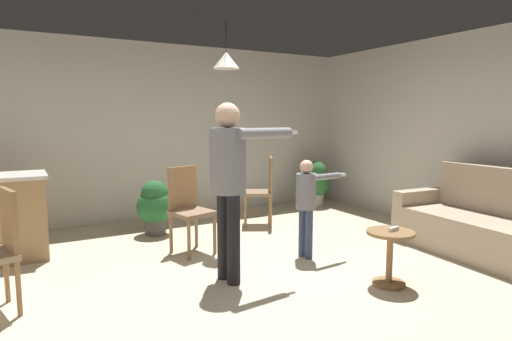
{
  "coord_description": "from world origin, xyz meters",
  "views": [
    {
      "loc": [
        -2.1,
        -3.39,
        1.56
      ],
      "look_at": [
        0.14,
        0.61,
        1.0
      ],
      "focal_mm": 30.05,
      "sensor_mm": 36.0,
      "label": 1
    }
  ],
  "objects_px": {
    "dining_chair_centre_back": "(263,188)",
    "potted_plant_by_wall": "(155,205)",
    "dining_chair_near_wall": "(189,206)",
    "side_table_by_couch": "(390,251)",
    "potted_plant_corner": "(315,181)",
    "person_adult": "(229,172)",
    "spare_remote_on_table": "(394,229)",
    "couch_floral": "(479,225)",
    "person_child": "(307,197)"
  },
  "relations": [
    {
      "from": "potted_plant_corner",
      "to": "spare_remote_on_table",
      "type": "height_order",
      "value": "potted_plant_corner"
    },
    {
      "from": "dining_chair_near_wall",
      "to": "person_child",
      "type": "bearing_deg",
      "value": 127.54
    },
    {
      "from": "couch_floral",
      "to": "dining_chair_centre_back",
      "type": "bearing_deg",
      "value": 36.51
    },
    {
      "from": "person_child",
      "to": "dining_chair_near_wall",
      "type": "height_order",
      "value": "person_child"
    },
    {
      "from": "side_table_by_couch",
      "to": "potted_plant_corner",
      "type": "xyz_separation_m",
      "value": [
        1.62,
        3.28,
        0.12
      ]
    },
    {
      "from": "person_adult",
      "to": "spare_remote_on_table",
      "type": "xyz_separation_m",
      "value": [
        1.29,
        -0.84,
        -0.52
      ]
    },
    {
      "from": "potted_plant_by_wall",
      "to": "person_child",
      "type": "bearing_deg",
      "value": -55.85
    },
    {
      "from": "couch_floral",
      "to": "person_child",
      "type": "height_order",
      "value": "person_child"
    },
    {
      "from": "side_table_by_couch",
      "to": "couch_floral",
      "type": "bearing_deg",
      "value": 6.66
    },
    {
      "from": "dining_chair_centre_back",
      "to": "spare_remote_on_table",
      "type": "xyz_separation_m",
      "value": [
        -0.09,
        -2.57,
        -0.01
      ]
    },
    {
      "from": "dining_chair_centre_back",
      "to": "side_table_by_couch",
      "type": "bearing_deg",
      "value": -154.5
    },
    {
      "from": "couch_floral",
      "to": "person_child",
      "type": "relative_size",
      "value": 1.68
    },
    {
      "from": "dining_chair_near_wall",
      "to": "potted_plant_corner",
      "type": "xyz_separation_m",
      "value": [
        2.9,
        1.4,
        -0.1
      ]
    },
    {
      "from": "couch_floral",
      "to": "spare_remote_on_table",
      "type": "bearing_deg",
      "value": 101.01
    },
    {
      "from": "spare_remote_on_table",
      "to": "potted_plant_corner",
      "type": "bearing_deg",
      "value": 64.23
    },
    {
      "from": "dining_chair_near_wall",
      "to": "spare_remote_on_table",
      "type": "xyz_separation_m",
      "value": [
        1.31,
        -1.89,
        -0.01
      ]
    },
    {
      "from": "dining_chair_near_wall",
      "to": "potted_plant_by_wall",
      "type": "xyz_separation_m",
      "value": [
        -0.13,
        0.94,
        -0.14
      ]
    },
    {
      "from": "person_adult",
      "to": "person_child",
      "type": "xyz_separation_m",
      "value": [
        1.05,
        0.21,
        -0.37
      ]
    },
    {
      "from": "side_table_by_couch",
      "to": "potted_plant_corner",
      "type": "height_order",
      "value": "potted_plant_corner"
    },
    {
      "from": "side_table_by_couch",
      "to": "spare_remote_on_table",
      "type": "relative_size",
      "value": 4.0
    },
    {
      "from": "dining_chair_near_wall",
      "to": "potted_plant_by_wall",
      "type": "relative_size",
      "value": 1.36
    },
    {
      "from": "couch_floral",
      "to": "side_table_by_couch",
      "type": "bearing_deg",
      "value": 100.59
    },
    {
      "from": "couch_floral",
      "to": "potted_plant_by_wall",
      "type": "bearing_deg",
      "value": 53.11
    },
    {
      "from": "person_child",
      "to": "potted_plant_corner",
      "type": "relative_size",
      "value": 1.37
    },
    {
      "from": "person_adult",
      "to": "person_child",
      "type": "distance_m",
      "value": 1.14
    },
    {
      "from": "dining_chair_centre_back",
      "to": "spare_remote_on_table",
      "type": "distance_m",
      "value": 2.57
    },
    {
      "from": "spare_remote_on_table",
      "to": "person_adult",
      "type": "bearing_deg",
      "value": 146.96
    },
    {
      "from": "dining_chair_near_wall",
      "to": "spare_remote_on_table",
      "type": "distance_m",
      "value": 2.3
    },
    {
      "from": "potted_plant_corner",
      "to": "couch_floral",
      "type": "bearing_deg",
      "value": -89.74
    },
    {
      "from": "person_adult",
      "to": "potted_plant_by_wall",
      "type": "bearing_deg",
      "value": 178.39
    },
    {
      "from": "spare_remote_on_table",
      "to": "side_table_by_couch",
      "type": "bearing_deg",
      "value": 164.23
    },
    {
      "from": "side_table_by_couch",
      "to": "dining_chair_centre_back",
      "type": "bearing_deg",
      "value": 87.36
    },
    {
      "from": "dining_chair_near_wall",
      "to": "spare_remote_on_table",
      "type": "bearing_deg",
      "value": 110.27
    },
    {
      "from": "person_adult",
      "to": "dining_chair_centre_back",
      "type": "xyz_separation_m",
      "value": [
        1.38,
        1.73,
        -0.51
      ]
    },
    {
      "from": "side_table_by_couch",
      "to": "person_adult",
      "type": "relative_size",
      "value": 0.3
    },
    {
      "from": "couch_floral",
      "to": "potted_plant_corner",
      "type": "distance_m",
      "value": 3.1
    },
    {
      "from": "side_table_by_couch",
      "to": "person_child",
      "type": "height_order",
      "value": "person_child"
    },
    {
      "from": "dining_chair_near_wall",
      "to": "side_table_by_couch",
      "type": "bearing_deg",
      "value": 109.77
    },
    {
      "from": "dining_chair_near_wall",
      "to": "dining_chair_centre_back",
      "type": "relative_size",
      "value": 1.0
    },
    {
      "from": "couch_floral",
      "to": "dining_chair_centre_back",
      "type": "height_order",
      "value": "same"
    },
    {
      "from": "couch_floral",
      "to": "spare_remote_on_table",
      "type": "distance_m",
      "value": 1.63
    },
    {
      "from": "person_child",
      "to": "person_adult",
      "type": "bearing_deg",
      "value": -84.07
    },
    {
      "from": "dining_chair_centre_back",
      "to": "potted_plant_by_wall",
      "type": "bearing_deg",
      "value": 108.54
    },
    {
      "from": "dining_chair_near_wall",
      "to": "dining_chair_centre_back",
      "type": "height_order",
      "value": "same"
    },
    {
      "from": "dining_chair_near_wall",
      "to": "potted_plant_corner",
      "type": "distance_m",
      "value": 3.22
    },
    {
      "from": "side_table_by_couch",
      "to": "potted_plant_corner",
      "type": "relative_size",
      "value": 0.65
    },
    {
      "from": "person_child",
      "to": "dining_chair_centre_back",
      "type": "relative_size",
      "value": 1.11
    },
    {
      "from": "side_table_by_couch",
      "to": "dining_chair_near_wall",
      "type": "distance_m",
      "value": 2.29
    },
    {
      "from": "dining_chair_centre_back",
      "to": "potted_plant_by_wall",
      "type": "relative_size",
      "value": 1.36
    },
    {
      "from": "potted_plant_corner",
      "to": "spare_remote_on_table",
      "type": "xyz_separation_m",
      "value": [
        -1.59,
        -3.29,
        0.09
      ]
    }
  ]
}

